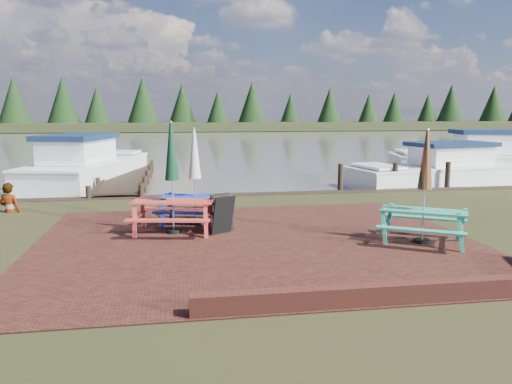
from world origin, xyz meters
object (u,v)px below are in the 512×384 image
Objects in this scene: jetty at (127,177)px; boat_near at (437,172)px; chalkboard at (223,214)px; picnic_table_teal at (424,205)px; boat_far at (476,160)px; picnic_table_blue at (195,192)px; person at (8,183)px; picnic_table_red at (173,195)px; boat_jetty at (87,168)px.

jetty is 12.14m from boat_near.
picnic_table_teal is at bearing -52.82° from chalkboard.
jetty is (-2.88, 9.39, -0.33)m from chalkboard.
boat_far reaches higher than chalkboard.
boat_near is at bearing 91.08° from picnic_table_teal.
boat_far is (13.10, 8.98, -0.33)m from picnic_table_blue.
chalkboard is 0.11× the size of boat_far.
picnic_table_teal is 2.70× the size of chalkboard.
boat_far is 19.17m from person.
person is at bearing -112.55° from jetty.
picnic_table_teal is at bearing -8.26° from picnic_table_red.
boat_near reaches higher than chalkboard.
person is at bearing 117.09° from chalkboard.
boat_far is (8.60, 11.47, -0.34)m from picnic_table_teal.
jetty is at bearing 122.19° from picnic_table_blue.
boat_far is (15.42, 0.56, 0.36)m from jetty.
person is (-14.47, -3.87, 0.43)m from boat_near.
jetty is 1.20× the size of boat_far.
chalkboard is 0.54× the size of person.
picnic_table_blue is 0.30× the size of boat_far.
chalkboard is 0.09× the size of jetty.
boat_near reaches higher than jetty.
picnic_table_teal is 0.26× the size of jetty.
picnic_table_blue reaches higher than person.
picnic_table_blue is 1.45× the size of person.
boat_near is (9.05, 7.15, -0.09)m from chalkboard.
picnic_table_red is at bearing 159.70° from person.
picnic_table_red is at bearing -56.75° from boat_jetty.
person is (-0.93, -6.60, 0.33)m from boat_jetty.
chalkboard is 16.01m from boat_far.
picnic_table_blue is 5.38m from person.
chalkboard is at bearing -43.66° from picnic_table_blue.
chalkboard is at bearing 117.16° from boat_near.
picnic_table_teal is 1.47× the size of person.
picnic_table_blue is 15.88m from boat_far.
picnic_table_teal is 10.07m from boat_near.
picnic_table_red is at bearing 113.37° from boat_near.
picnic_table_blue is at bearing -177.39° from picnic_table_teal.
boat_jetty is at bearing 82.69° from chalkboard.
chalkboard is at bearing -51.71° from boat_jetty.
picnic_table_teal is 0.95× the size of picnic_table_red.
picnic_table_teal reaches higher than jetty.
boat_near is 4.48m from boat_far.
chalkboard is at bearing -169.44° from picnic_table_teal.
picnic_table_blue is at bearing 135.73° from boat_far.
picnic_table_blue is (0.52, 0.79, -0.06)m from picnic_table_red.
picnic_table_blue is at bearing 87.82° from chalkboard.
chalkboard is at bearing 0.76° from picnic_table_red.
person is at bearing -84.15° from boat_jetty.
picnic_table_blue is 1.18m from chalkboard.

